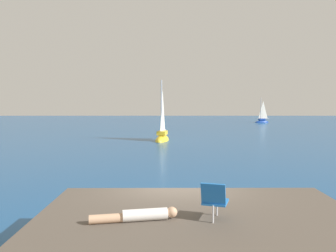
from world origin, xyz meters
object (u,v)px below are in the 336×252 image
sailboat_near (163,137)px  beach_chair (215,199)px  sailboat_far (263,121)px  person_sunbather (139,215)px

sailboat_near → beach_chair: (1.45, -24.01, 1.20)m
sailboat_near → sailboat_far: 32.54m
sailboat_near → beach_chair: bearing=13.9°
sailboat_near → sailboat_far: sailboat_near is taller
sailboat_far → beach_chair: sailboat_far is taller
beach_chair → sailboat_far: bearing=1.1°
person_sunbather → beach_chair: 1.55m
sailboat_far → beach_chair: size_ratio=5.95×
sailboat_far → person_sunbather: 54.62m
person_sunbather → sailboat_near: bearing=-101.2°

